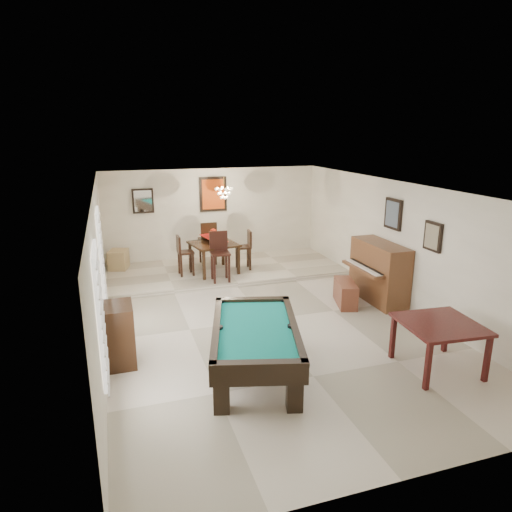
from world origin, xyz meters
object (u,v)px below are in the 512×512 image
upright_piano (373,273)px  apothecary_chest (120,335)px  dining_chair_west (186,255)px  dining_chair_north (208,243)px  chandelier (224,189)px  dining_chair_east (243,250)px  square_table (438,346)px  corner_bench (119,260)px  pool_table (255,351)px  dining_chair_south (220,257)px  dining_table (214,255)px  flower_vase (213,233)px  piano_bench (345,293)px

upright_piano → apothecary_chest: size_ratio=1.56×
apothecary_chest → dining_chair_west: bearing=66.5°
apothecary_chest → dining_chair_north: (2.43, 4.72, 0.20)m
dining_chair_north → chandelier: bearing=117.7°
upright_piano → dining_chair_east: upright_piano is taller
square_table → chandelier: 6.39m
apothecary_chest → corner_bench: (0.12, 4.97, -0.13)m
pool_table → dining_chair_west: (-0.23, 4.91, 0.23)m
dining_chair_east → upright_piano: bearing=43.0°
pool_table → dining_chair_east: bearing=91.1°
dining_chair_south → chandelier: chandelier is taller
dining_chair_north → dining_chair_east: 1.09m
dining_chair_east → dining_chair_south: bearing=-40.3°
upright_piano → dining_chair_east: bearing=127.3°
upright_piano → dining_chair_east: (-2.11, 2.77, -0.02)m
dining_table → flower_vase: (0.00, 0.00, 0.57)m
dining_chair_west → dining_chair_east: (1.49, 0.04, 0.01)m
apothecary_chest → dining_table: size_ratio=0.94×
apothecary_chest → chandelier: bearing=56.2°
pool_table → upright_piano: upright_piano is taller
pool_table → dining_chair_south: size_ratio=1.97×
piano_bench → apothecary_chest: apothecary_chest is taller
flower_vase → corner_bench: bearing=155.8°
corner_bench → dining_chair_east: bearing=-18.2°
dining_table → dining_chair_west: (-0.71, -0.02, 0.06)m
piano_bench → dining_chair_west: 4.04m
dining_chair_west → corner_bench: 1.92m
square_table → corner_bench: size_ratio=2.07×
pool_table → dining_chair_east: (1.26, 4.95, 0.24)m
dining_chair_south → chandelier: size_ratio=1.97×
piano_bench → flower_vase: bearing=129.3°
square_table → dining_chair_south: bearing=115.0°
upright_piano → flower_vase: size_ratio=5.99×
dining_table → corner_bench: size_ratio=1.95×
square_table → flower_vase: (-2.27, 5.63, 0.74)m
flower_vase → dining_chair_west: flower_vase is taller
square_table → corner_bench: square_table is taller
pool_table → chandelier: 5.49m
flower_vase → corner_bench: size_ratio=0.48×
chandelier → corner_bench: bearing=162.3°
upright_piano → dining_chair_north: bearing=129.2°
piano_bench → dining_chair_east: size_ratio=0.90×
piano_bench → dining_chair_west: size_ratio=0.91×
dining_chair_north → dining_chair_west: dining_chair_north is taller
upright_piano → apothecary_chest: 5.44m
square_table → dining_chair_north: dining_chair_north is taller
upright_piano → chandelier: bearing=130.9°
piano_bench → chandelier: 4.00m
dining_chair_south → corner_bench: size_ratio=2.16×
dining_table → dining_chair_north: dining_chair_north is taller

